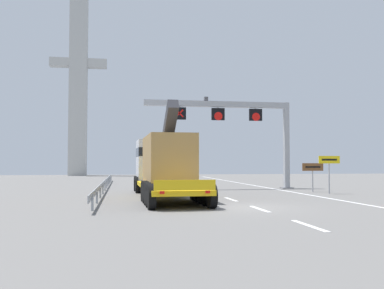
% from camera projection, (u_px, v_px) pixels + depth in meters
% --- Properties ---
extents(ground, '(112.00, 112.00, 0.00)m').
position_uv_depth(ground, '(244.00, 207.00, 19.72)').
color(ground, slate).
extents(lane_markings, '(0.20, 58.40, 0.01)m').
position_uv_depth(lane_markings, '(185.00, 184.00, 41.39)').
color(lane_markings, silver).
rests_on(lane_markings, ground).
extents(edge_line_right, '(0.20, 63.00, 0.01)m').
position_uv_depth(edge_line_right, '(278.00, 190.00, 32.54)').
color(edge_line_right, silver).
rests_on(edge_line_right, ground).
extents(overhead_lane_gantry, '(11.90, 0.90, 7.20)m').
position_uv_depth(overhead_lane_gantry, '(237.00, 118.00, 33.85)').
color(overhead_lane_gantry, '#9EA0A5').
rests_on(overhead_lane_gantry, ground).
extents(heavy_haul_truck_yellow, '(3.32, 14.12, 5.30)m').
position_uv_depth(heavy_haul_truck_yellow, '(162.00, 164.00, 26.22)').
color(heavy_haul_truck_yellow, yellow).
rests_on(heavy_haul_truck_yellow, ground).
extents(exit_sign_yellow, '(1.47, 0.15, 2.50)m').
position_uv_depth(exit_sign_yellow, '(329.00, 165.00, 28.35)').
color(exit_sign_yellow, '#9EA0A5').
rests_on(exit_sign_yellow, ground).
extents(tourist_info_sign_brown, '(1.56, 0.15, 2.02)m').
position_uv_depth(tourist_info_sign_brown, '(313.00, 170.00, 30.19)').
color(tourist_info_sign_brown, '#9EA0A5').
rests_on(tourist_info_sign_brown, ground).
extents(guardrail_left, '(0.13, 32.84, 0.76)m').
position_uv_depth(guardrail_left, '(105.00, 182.00, 32.87)').
color(guardrail_left, '#999EA3').
rests_on(guardrail_left, ground).
extents(bridge_pylon_distant, '(9.00, 2.00, 29.37)m').
position_uv_depth(bridge_pylon_distant, '(78.00, 82.00, 69.16)').
color(bridge_pylon_distant, '#B7B7B2').
rests_on(bridge_pylon_distant, ground).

